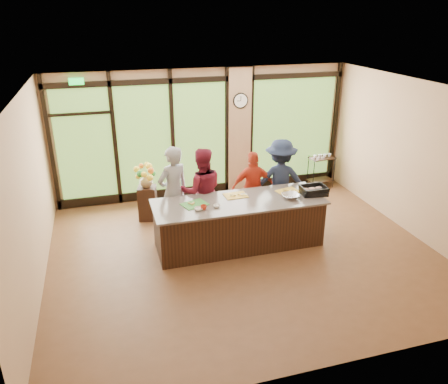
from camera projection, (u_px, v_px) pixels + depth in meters
floor at (243, 252)px, 8.17m from camera, size 7.00×7.00×0.00m
ceiling at (246, 90)px, 7.01m from camera, size 7.00×7.00×0.00m
back_wall at (204, 133)px, 10.25m from camera, size 7.00×0.00×7.00m
left_wall at (29, 200)px, 6.70m from camera, size 0.00×6.00×6.00m
right_wall at (415, 159)px, 8.49m from camera, size 0.00×6.00×6.00m
window_wall at (211, 138)px, 10.29m from camera, size 6.90×0.12×3.00m
island_base at (239, 224)px, 8.27m from camera, size 3.10×1.00×0.88m
countertop at (239, 202)px, 8.09m from camera, size 3.20×1.10×0.04m
wall_clock at (241, 101)px, 10.06m from camera, size 0.36×0.04×0.36m
cook_left at (173, 193)px, 8.42m from camera, size 0.80×0.69×1.86m
cook_midleft at (202, 191)px, 8.61m from camera, size 0.93×0.76×1.77m
cook_midright at (253, 188)px, 9.03m from camera, size 0.95×0.48×1.56m
cook_right at (280, 181)px, 9.10m from camera, size 1.28×0.93×1.78m
roasting_pan at (313, 192)px, 8.37m from camera, size 0.53×0.43×0.08m
mixing_bowl at (291, 196)px, 8.19m from camera, size 0.33×0.33×0.08m
cutting_board_left at (194, 204)px, 7.93m from camera, size 0.52×0.46×0.01m
cutting_board_center at (236, 195)px, 8.30m from camera, size 0.43×0.33×0.01m
cutting_board_right at (288, 191)px, 8.49m from camera, size 0.48×0.40×0.01m
prep_bowl_near at (199, 209)px, 7.70m from camera, size 0.16×0.16×0.05m
prep_bowl_mid at (217, 206)px, 7.83m from camera, size 0.14×0.14×0.04m
prep_bowl_far at (244, 195)px, 8.30m from camera, size 0.15×0.15×0.03m
red_ramekin at (204, 207)px, 7.72m from camera, size 0.14×0.14×0.09m
flower_stand at (148, 203)px, 9.33m from camera, size 0.45×0.45×0.74m
flower_vase at (146, 180)px, 9.13m from camera, size 0.34×0.34×0.29m
bar_cart at (321, 167)px, 11.03m from camera, size 0.66×0.43×0.85m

